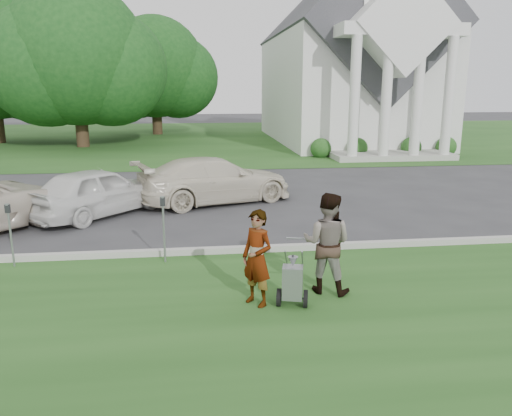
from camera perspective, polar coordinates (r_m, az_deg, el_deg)
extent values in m
plane|color=#333335|center=(10.74, -0.72, -6.06)|extent=(120.00, 120.00, 0.00)
cube|color=#204818|center=(8.00, 1.67, -13.25)|extent=(80.00, 7.00, 0.01)
cube|color=#204818|center=(37.24, -5.27, 8.05)|extent=(80.00, 30.00, 0.01)
cube|color=#9E9E93|center=(11.23, -1.03, -4.76)|extent=(80.00, 0.18, 0.15)
cube|color=white|center=(35.51, 9.84, 13.28)|extent=(9.00, 16.00, 7.00)
cube|color=#38383D|center=(35.67, 10.08, 18.91)|extent=(9.19, 17.00, 9.19)
cube|color=#9E9E93|center=(27.05, 15.11, 5.82)|extent=(6.20, 2.60, 0.30)
cylinder|color=white|center=(25.07, 11.18, 12.00)|extent=(0.50, 0.50, 6.00)
cylinder|color=white|center=(25.60, 14.66, 11.85)|extent=(0.50, 0.50, 6.00)
cylinder|color=white|center=(26.23, 17.98, 11.66)|extent=(0.50, 0.50, 6.00)
cylinder|color=white|center=(26.93, 21.14, 11.45)|extent=(0.50, 0.50, 6.00)
cube|color=white|center=(26.77, 16.14, 18.90)|extent=(6.20, 2.00, 0.60)
cube|color=white|center=(26.80, 16.18, 19.54)|extent=(5.09, 2.20, 5.09)
sphere|color=#1E4C19|center=(26.77, 7.42, 6.75)|extent=(1.10, 1.10, 1.10)
sphere|color=#1E4C19|center=(27.33, 11.51, 6.73)|extent=(1.10, 1.10, 1.10)
sphere|color=#1E4C19|center=(28.42, 17.30, 6.65)|extent=(1.10, 1.10, 1.10)
sphere|color=#1E4C19|center=(29.29, 20.90, 6.56)|extent=(1.10, 1.10, 1.10)
cylinder|color=#332316|center=(32.85, -19.33, 9.39)|extent=(0.76, 0.76, 3.20)
sphere|color=#144116|center=(32.84, -19.89, 16.19)|extent=(8.40, 8.40, 8.40)
sphere|color=#144116|center=(32.76, -16.31, 14.98)|extent=(6.89, 6.89, 6.89)
sphere|color=#144116|center=(32.92, -22.86, 14.83)|extent=(7.22, 7.22, 7.22)
sphere|color=#144116|center=(37.01, -24.85, 14.92)|extent=(7.54, 7.54, 7.54)
cylinder|color=#332316|center=(40.21, -11.26, 10.39)|extent=(0.76, 0.76, 3.00)
sphere|color=#144116|center=(40.18, -11.50, 15.51)|extent=(7.60, 7.60, 7.60)
sphere|color=#144116|center=(40.38, -8.92, 14.52)|extent=(6.23, 6.23, 6.23)
sphere|color=#144116|center=(40.01, -13.74, 14.59)|extent=(6.54, 6.54, 6.54)
cylinder|color=black|center=(8.60, 2.64, -10.17)|extent=(0.14, 0.32, 0.31)
cylinder|color=black|center=(8.58, 5.69, -10.28)|extent=(0.14, 0.32, 0.31)
cylinder|color=#2D2D33|center=(8.59, 4.16, -10.23)|extent=(0.51, 0.16, 0.04)
cube|color=gray|center=(8.48, 4.19, -8.49)|extent=(0.39, 0.35, 0.56)
cone|color=gray|center=(8.34, 4.24, -6.11)|extent=(0.21, 0.21, 0.16)
cylinder|color=#2D2D33|center=(8.32, 4.25, -5.58)|extent=(0.04, 0.04, 0.06)
cylinder|color=gray|center=(8.85, 3.46, -5.74)|extent=(0.21, 0.74, 0.54)
cylinder|color=gray|center=(8.84, 5.32, -5.80)|extent=(0.21, 0.74, 0.54)
cylinder|color=gray|center=(9.12, 4.53, -3.47)|extent=(0.33, 0.11, 0.03)
imported|color=#999999|center=(8.39, 0.13, -5.84)|extent=(0.69, 0.71, 1.65)
imported|color=#999999|center=(8.98, 8.10, -4.08)|extent=(1.10, 1.02, 1.83)
cylinder|color=gray|center=(10.62, -10.46, -2.99)|extent=(0.05, 0.05, 1.25)
cube|color=#2D2D33|center=(10.44, -10.63, 0.74)|extent=(0.10, 0.07, 0.19)
cylinder|color=gray|center=(10.42, -10.65, 1.24)|extent=(0.09, 0.09, 0.03)
cylinder|color=gray|center=(11.37, -26.17, -3.31)|extent=(0.04, 0.04, 1.17)
cube|color=#2D2D33|center=(11.21, -26.52, -0.07)|extent=(0.10, 0.07, 0.18)
cylinder|color=gray|center=(11.19, -26.57, 0.37)|extent=(0.09, 0.09, 0.03)
imported|color=silver|center=(15.00, -17.64, 1.82)|extent=(4.01, 4.25, 1.42)
imported|color=beige|center=(16.03, -4.72, 3.21)|extent=(5.41, 3.65, 1.45)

